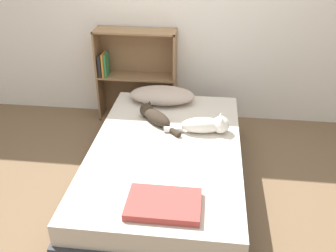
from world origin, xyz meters
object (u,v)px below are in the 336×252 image
bed (166,166)px  pillow (162,95)px  bookshelf (136,74)px  cat_light (207,125)px  cat_dark (154,116)px

bed → pillow: pillow is taller
pillow → bookshelf: (-0.35, 0.44, 0.03)m
bed → cat_light: bearing=38.5°
bed → bookshelf: 1.37m
cat_light → cat_dark: bearing=157.9°
pillow → bookshelf: size_ratio=0.63×
bed → pillow: bearing=99.6°
bookshelf → cat_dark: bearing=-68.3°
bed → cat_dark: cat_dark is taller
bed → cat_dark: (-0.15, 0.39, 0.27)m
bookshelf → pillow: bearing=-51.1°
bed → cat_light: cat_light is taller
pillow → cat_light: bearing=-49.8°
cat_light → pillow: bearing=124.0°
bed → bookshelf: (-0.49, 1.24, 0.32)m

